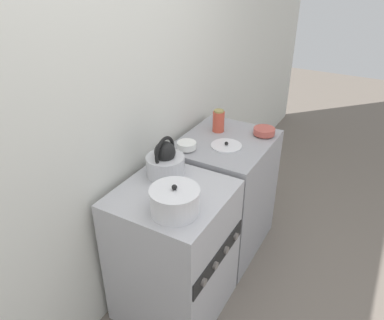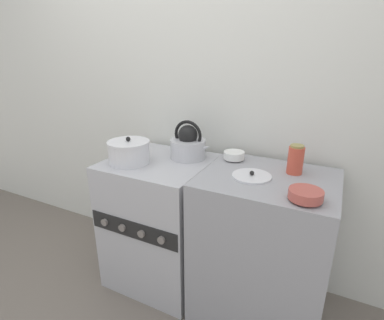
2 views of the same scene
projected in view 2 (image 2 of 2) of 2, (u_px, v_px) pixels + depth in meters
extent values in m
plane|color=#70665B|center=(139.00, 302.00, 1.93)|extent=(12.00, 12.00, 0.00)
cube|color=silver|center=(186.00, 93.00, 2.07)|extent=(7.00, 0.06, 2.50)
cube|color=#B2B2B7|center=(161.00, 221.00, 2.03)|extent=(0.63, 0.60, 0.87)
cube|color=black|center=(133.00, 230.00, 1.75)|extent=(0.60, 0.01, 0.11)
cylinder|color=slate|center=(105.00, 222.00, 1.82)|extent=(0.04, 0.02, 0.04)
cylinder|color=slate|center=(122.00, 228.00, 1.77)|extent=(0.04, 0.02, 0.04)
cylinder|color=slate|center=(141.00, 234.00, 1.71)|extent=(0.04, 0.02, 0.04)
cylinder|color=slate|center=(161.00, 240.00, 1.65)|extent=(0.04, 0.02, 0.04)
cube|color=#99999E|center=(262.00, 248.00, 1.74)|extent=(0.71, 0.60, 0.90)
cylinder|color=silver|center=(188.00, 149.00, 1.92)|extent=(0.23, 0.23, 0.12)
sphere|color=black|center=(188.00, 135.00, 1.88)|extent=(0.12, 0.12, 0.12)
torus|color=black|center=(188.00, 135.00, 1.88)|extent=(0.19, 0.02, 0.19)
cone|color=silver|center=(203.00, 148.00, 1.86)|extent=(0.11, 0.05, 0.09)
cylinder|color=silver|center=(129.00, 153.00, 1.83)|extent=(0.25, 0.25, 0.12)
cylinder|color=silver|center=(128.00, 142.00, 1.81)|extent=(0.26, 0.26, 0.01)
sphere|color=black|center=(128.00, 139.00, 1.80)|extent=(0.03, 0.03, 0.03)
cylinder|color=#B75147|center=(305.00, 200.00, 1.33)|extent=(0.07, 0.07, 0.01)
cylinder|color=#B75147|center=(306.00, 194.00, 1.32)|extent=(0.15, 0.15, 0.04)
cylinder|color=white|center=(234.00, 159.00, 1.83)|extent=(0.06, 0.06, 0.01)
cylinder|color=white|center=(234.00, 155.00, 1.82)|extent=(0.13, 0.13, 0.04)
cylinder|color=#CC4C38|center=(295.00, 160.00, 1.61)|extent=(0.08, 0.08, 0.15)
cylinder|color=#998C4C|center=(297.00, 146.00, 1.58)|extent=(0.07, 0.07, 0.01)
cylinder|color=silver|center=(252.00, 176.00, 1.58)|extent=(0.21, 0.21, 0.01)
sphere|color=black|center=(252.00, 173.00, 1.58)|extent=(0.02, 0.02, 0.02)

